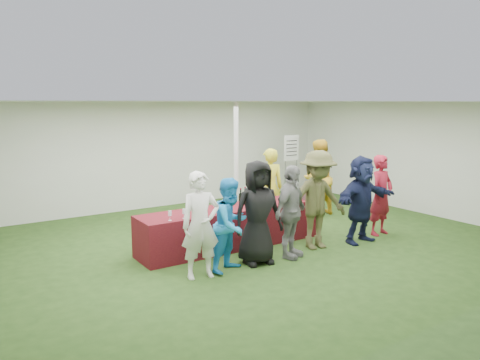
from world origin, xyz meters
TOP-DOWN VIEW (x-y plane):
  - ground at (0.00, 0.00)m, footprint 60.00×60.00m
  - tent at (0.50, 1.20)m, footprint 10.00×10.00m
  - serving_table at (-0.34, 0.07)m, footprint 3.60×0.80m
  - wine_bottles at (0.27, 0.20)m, footprint 0.76×0.13m
  - wine_glasses at (-0.80, -0.19)m, footprint 2.77×0.11m
  - water_bottle at (-0.37, 0.15)m, footprint 0.07×0.07m
  - bar_towel at (1.19, 0.12)m, footprint 0.25×0.18m
  - dump_bucket at (1.33, -0.15)m, footprint 0.22×0.22m
  - wine_list_sign at (3.32, 2.76)m, footprint 0.50×0.03m
  - staff_pourer at (1.12, 0.84)m, footprint 0.73×0.60m
  - staff_back at (2.70, 1.01)m, footprint 0.98×0.82m
  - customer_0 at (-1.58, -1.01)m, footprint 0.67×0.50m
  - customer_1 at (-1.02, -1.01)m, footprint 0.90×0.81m
  - customer_2 at (-0.46, -0.96)m, footprint 0.93×0.68m
  - customer_3 at (0.17, -1.04)m, footprint 1.04×0.74m
  - customer_4 at (0.92, -0.90)m, footprint 1.26×0.82m
  - customer_5 at (1.88, -1.08)m, footprint 1.61×0.63m
  - customer_6 at (2.64, -0.93)m, footprint 0.64×0.46m

SIDE VIEW (x-z plane):
  - ground at x=0.00m, z-range 0.00..0.00m
  - serving_table at x=-0.34m, z-range 0.00..0.75m
  - customer_1 at x=-1.02m, z-range 0.00..1.52m
  - bar_towel at x=1.19m, z-range 0.75..0.78m
  - customer_3 at x=0.17m, z-range 0.00..1.63m
  - customer_6 at x=2.64m, z-range 0.00..1.64m
  - customer_0 at x=-1.58m, z-range 0.00..1.66m
  - dump_bucket at x=1.33m, z-range 0.75..0.93m
  - customer_5 at x=1.88m, z-range 0.00..1.69m
  - water_bottle at x=-0.37m, z-range 0.74..0.97m
  - staff_pourer at x=1.12m, z-range 0.00..1.72m
  - wine_glasses at x=-0.80m, z-range 0.78..0.94m
  - wine_bottles at x=0.27m, z-range 0.71..1.03m
  - customer_2 at x=-0.46m, z-range 0.00..1.75m
  - staff_back at x=2.70m, z-range 0.00..1.82m
  - customer_4 at x=0.92m, z-range 0.00..1.83m
  - wine_list_sign at x=3.32m, z-range 0.42..2.22m
  - tent at x=0.50m, z-range -3.65..6.35m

